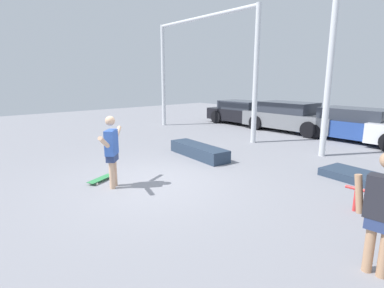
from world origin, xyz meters
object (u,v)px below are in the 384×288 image
parked_car_black (243,113)px  parked_car_blue (357,125)px  skateboard (101,179)px  bystander (383,210)px  skateboarder (112,149)px  parked_car_grey (290,117)px  grind_box (199,151)px

parked_car_black → parked_car_blue: bearing=-0.9°
skateboard → bystander: bearing=76.8°
skateboarder → parked_car_grey: 10.16m
parked_car_black → parked_car_grey: 3.05m
grind_box → skateboard: bearing=-86.6°
grind_box → bystander: bearing=-21.1°
grind_box → parked_car_grey: size_ratio=0.53×
parked_car_black → bystander: size_ratio=2.52×
skateboarder → parked_car_grey: size_ratio=0.37×
parked_car_grey → parked_car_blue: (3.04, 0.01, -0.04)m
skateboard → parked_car_grey: bearing=160.8°
skateboarder → grind_box: size_ratio=0.69×
skateboarder → parked_car_blue: skateboarder is taller
skateboard → parked_car_grey: parked_car_grey is taller
parked_car_blue → bystander: size_ratio=2.70×
parked_car_blue → bystander: bystander is taller
parked_car_grey → parked_car_blue: bearing=0.6°
grind_box → parked_car_black: bearing=119.2°
grind_box → parked_car_black: parked_car_black is taller
parked_car_black → parked_car_blue: size_ratio=0.93×
skateboarder → parked_car_black: size_ratio=0.41×
skateboarder → bystander: size_ratio=1.02×
grind_box → bystander: 6.48m
grind_box → bystander: size_ratio=1.47×
parked_car_black → bystander: bystander is taller
bystander → skateboard: bearing=6.3°
parked_car_blue → bystander: bearing=-67.7°
parked_car_blue → parked_car_grey: bearing=-179.8°
parked_car_black → parked_car_blue: (6.09, -0.10, 0.01)m
skateboarder → parked_car_blue: bearing=124.8°
parked_car_black → parked_car_grey: parked_car_grey is taller
skateboard → parked_car_grey: size_ratio=0.17×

